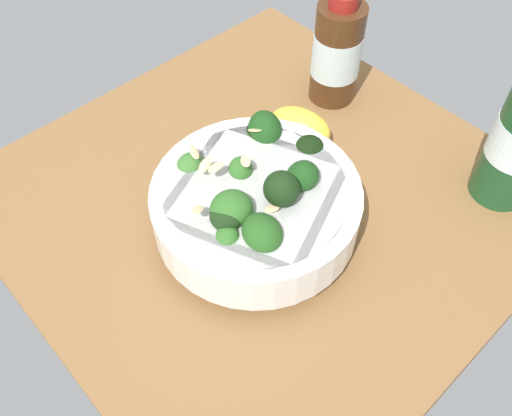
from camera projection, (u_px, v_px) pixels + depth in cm
name	position (u px, v px, depth cm)	size (l,w,h in cm)	color
ground_plane	(264.00, 205.00, 65.95)	(56.36, 56.36, 4.20)	brown
bowl_of_broccoli	(256.00, 203.00, 57.50)	(21.93, 21.93, 11.08)	white
lemon_wedge	(300.00, 127.00, 68.11)	(7.98, 4.62, 4.63)	yellow
bottle_short	(337.00, 52.00, 69.95)	(6.35, 6.35, 15.21)	#472814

